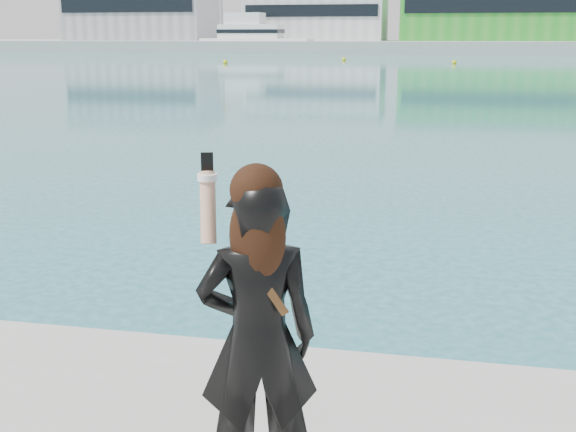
% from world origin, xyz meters
% --- Properties ---
extents(far_quay, '(320.00, 40.00, 2.00)m').
position_xyz_m(far_quay, '(0.00, 130.00, 1.00)').
color(far_quay, '#9E9E99').
rests_on(far_quay, ground).
extents(warehouse_grey_left, '(26.52, 16.36, 11.50)m').
position_xyz_m(warehouse_grey_left, '(-55.00, 127.98, 7.76)').
color(warehouse_grey_left, gray).
rests_on(warehouse_grey_left, far_quay).
extents(warehouse_white, '(24.48, 15.35, 9.50)m').
position_xyz_m(warehouse_white, '(-22.00, 127.98, 6.76)').
color(warehouse_white, silver).
rests_on(warehouse_white, far_quay).
extents(warehouse_green, '(30.60, 16.36, 10.50)m').
position_xyz_m(warehouse_green, '(8.00, 127.98, 7.26)').
color(warehouse_green, green).
rests_on(warehouse_green, far_quay).
extents(flagpole_left, '(1.28, 0.16, 8.00)m').
position_xyz_m(flagpole_left, '(-37.91, 121.00, 6.54)').
color(flagpole_left, silver).
rests_on(flagpole_left, far_quay).
extents(motor_yacht, '(18.56, 6.31, 8.52)m').
position_xyz_m(motor_yacht, '(-30.25, 114.19, 2.39)').
color(motor_yacht, white).
rests_on(motor_yacht, ground).
extents(buoy_near, '(0.50, 0.50, 0.50)m').
position_xyz_m(buoy_near, '(1.46, 76.15, 0.00)').
color(buoy_near, yellow).
rests_on(buoy_near, ground).
extents(buoy_far, '(0.50, 0.50, 0.50)m').
position_xyz_m(buoy_far, '(-11.27, 83.47, 0.00)').
color(buoy_far, yellow).
rests_on(buoy_far, ground).
extents(buoy_extra, '(0.50, 0.50, 0.50)m').
position_xyz_m(buoy_extra, '(-22.48, 71.85, 0.00)').
color(buoy_extra, yellow).
rests_on(buoy_extra, ground).
extents(woman, '(0.66, 0.53, 1.66)m').
position_xyz_m(woman, '(-0.61, -0.68, 1.64)').
color(woman, black).
rests_on(woman, near_quay).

